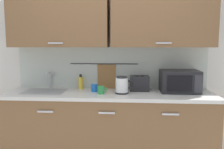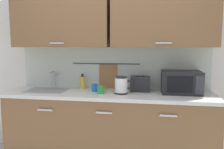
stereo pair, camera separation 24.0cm
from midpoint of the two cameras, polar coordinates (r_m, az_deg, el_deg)
name	(u,v)px [view 1 (the left image)]	position (r m, az deg, el deg)	size (l,w,h in m)	color
counter_unit	(108,128)	(2.92, -3.35, -13.11)	(2.53, 0.64, 0.90)	brown
back_wall_assembly	(111,41)	(2.97, -2.71, 8.23)	(3.70, 0.41, 2.50)	silver
sink_faucet	(50,78)	(3.19, -17.33, -0.78)	(0.09, 0.17, 0.22)	#B2B5BA
microwave	(179,81)	(2.90, 14.22, -1.63)	(0.46, 0.35, 0.27)	black
electric_kettle	(122,85)	(2.73, 0.03, -2.69)	(0.23, 0.16, 0.21)	black
dish_soap_bottle	(81,83)	(3.06, -10.05, -2.00)	(0.06, 0.06, 0.20)	yellow
mug_near_sink	(95,88)	(2.86, -6.76, -3.35)	(0.12, 0.08, 0.09)	blue
toaster	(139,83)	(2.90, 4.51, -2.20)	(0.26, 0.17, 0.19)	#232326
mug_by_kettle	(101,90)	(2.73, -5.27, -3.87)	(0.12, 0.08, 0.09)	green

